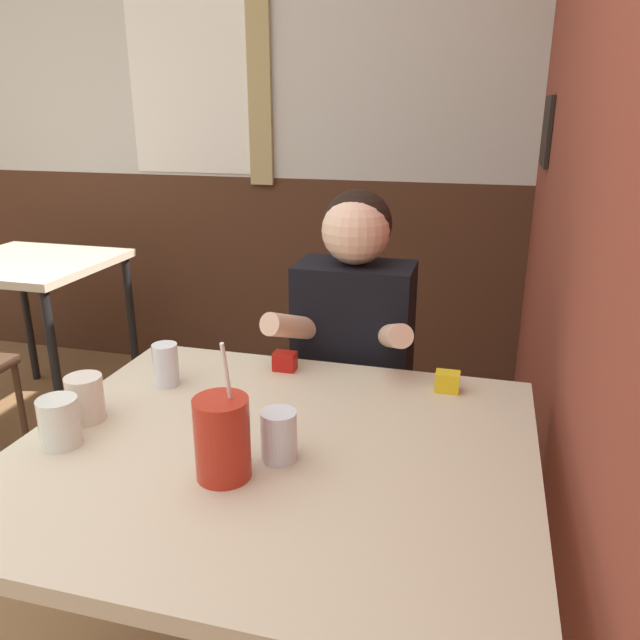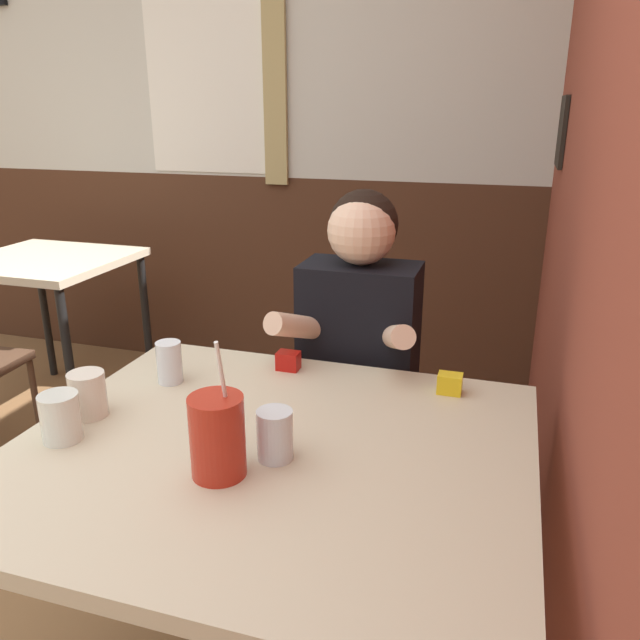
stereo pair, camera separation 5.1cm
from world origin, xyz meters
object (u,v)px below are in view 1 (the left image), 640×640
Objects in this scene: main_table at (274,472)px; cocktail_pitcher at (222,438)px; person_seated at (353,385)px; background_table at (30,280)px.

cocktail_pitcher is at bearing -113.58° from main_table.
person_seated reaches higher than main_table.
cocktail_pitcher is at bearing -41.51° from background_table.
main_table is at bearing -93.54° from person_seated.
cocktail_pitcher is (-0.09, -0.75, 0.22)m from person_seated.
main_table is at bearing -37.89° from background_table.
person_seated is (1.71, -0.68, -0.03)m from background_table.
main_table is 0.20m from cocktail_pitcher.
cocktail_pitcher is (-0.06, -0.13, 0.14)m from main_table.
cocktail_pitcher reaches higher than background_table.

